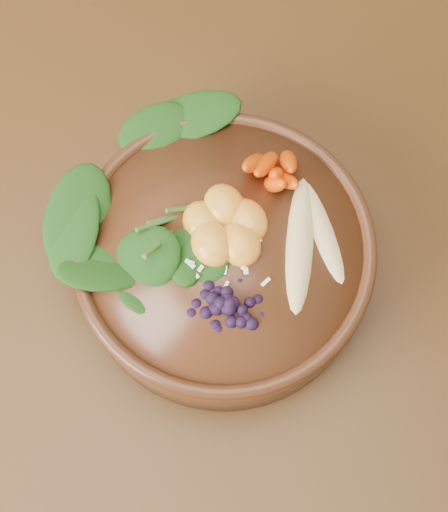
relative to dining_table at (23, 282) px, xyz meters
The scene contains 9 objects.
ground 0.66m from the dining_table, ahead, with size 4.00×4.00×0.00m, color #381E0F.
dining_table is the anchor object (origin of this frame).
stoneware_bowl 0.27m from the dining_table, 28.30° to the right, with size 0.28×0.28×0.08m, color #502A14.
kale_heap 0.27m from the dining_table, 12.46° to the right, with size 0.18×0.16×0.04m, color #1C4A13, non-canonical shape.
carrot_cluster 0.35m from the dining_table, 11.66° to the right, with size 0.06×0.06×0.08m, color #ED4500, non-canonical shape.
banana_halves 0.36m from the dining_table, 25.61° to the right, with size 0.09×0.15×0.03m.
mandarin_cluster 0.30m from the dining_table, 24.00° to the right, with size 0.08×0.09×0.03m, color orange, non-canonical shape.
blueberry_pile 0.31m from the dining_table, 41.50° to the right, with size 0.13×0.10×0.04m, color black, non-canonical shape.
coconut_flakes 0.29m from the dining_table, 32.86° to the right, with size 0.09×0.07×0.01m, color white, non-canonical shape.
Camera 1 is at (0.11, -0.33, 1.43)m, focal length 50.00 mm.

